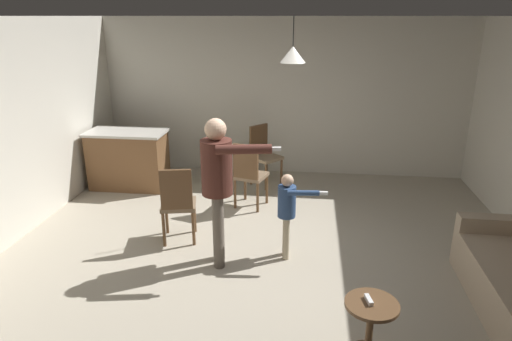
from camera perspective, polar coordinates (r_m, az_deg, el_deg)
ground at (r=5.32m, az=0.98°, el=-11.29°), size 7.68×7.68×0.00m
wall_back at (r=7.89m, az=3.52°, el=9.35°), size 6.40×0.10×2.70m
kitchen_counter at (r=7.57m, az=-16.04°, el=1.40°), size 1.26×0.66×0.95m
side_table_by_couch at (r=3.95m, az=14.43°, el=-18.44°), size 0.44×0.44×0.52m
person_adult at (r=4.82m, az=-4.87°, el=-0.82°), size 0.87×0.49×1.70m
person_child at (r=5.09m, az=4.08°, el=-4.66°), size 0.56×0.30×1.03m
dining_chair_by_counter at (r=5.54m, az=-10.01°, el=-3.96°), size 0.50×0.50×1.00m
dining_chair_near_wall at (r=7.40m, az=0.94°, el=2.30°), size 0.59×0.59×1.00m
dining_chair_centre_back at (r=6.44m, az=-0.90°, el=-0.30°), size 0.52×0.52×1.00m
potted_plant_corner at (r=7.44m, az=-5.15°, el=0.71°), size 0.41×0.41×0.63m
spare_remote_on_table at (r=3.83m, az=14.28°, el=-15.80°), size 0.06×0.13×0.04m
ceiling_light_pendant at (r=5.68m, az=4.76°, el=14.64°), size 0.32×0.32×0.55m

